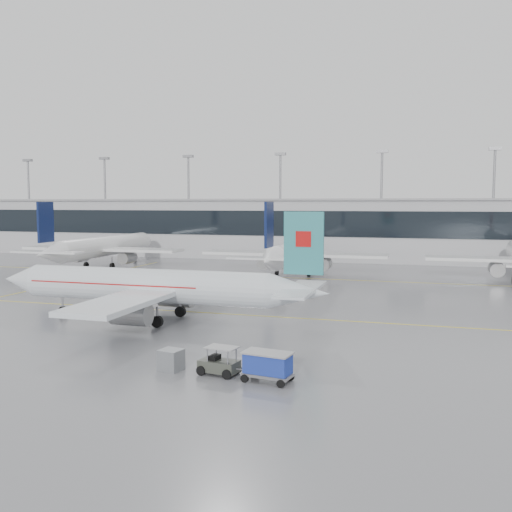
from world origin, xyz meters
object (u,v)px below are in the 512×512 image
(gse_unit, at_px, (171,360))
(baggage_tug, at_px, (219,365))
(baggage_cart, at_px, (268,364))
(air_canada_jet, at_px, (158,287))

(gse_unit, bearing_deg, baggage_tug, 11.77)
(baggage_cart, bearing_deg, baggage_tug, 180.00)
(air_canada_jet, xyz_separation_m, gse_unit, (8.24, -14.74, -2.67))
(air_canada_jet, xyz_separation_m, baggage_cart, (15.32, -15.25, -2.26))
(baggage_tug, xyz_separation_m, baggage_cart, (3.56, -0.56, 0.47))
(air_canada_jet, relative_size, gse_unit, 23.71)
(air_canada_jet, xyz_separation_m, baggage_tug, (11.76, -14.69, -2.72))
(air_canada_jet, height_order, baggage_cart, air_canada_jet)
(air_canada_jet, bearing_deg, baggage_tug, 129.01)
(air_canada_jet, distance_m, gse_unit, 17.09)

